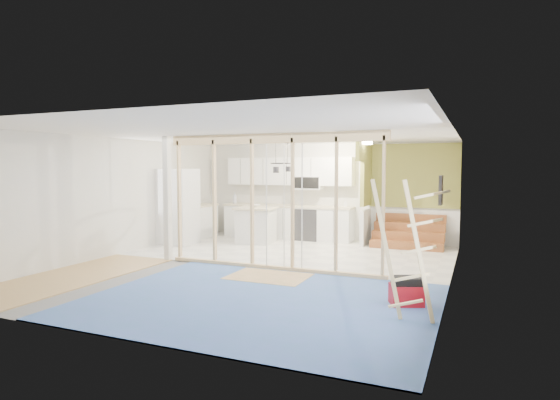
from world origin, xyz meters
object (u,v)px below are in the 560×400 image
at_px(fridge, 178,207).
at_px(toolbox, 406,292).
at_px(island, 256,225).
at_px(ladder, 407,251).

xyz_separation_m(fridge, toolbox, (6.09, -3.16, -0.76)).
distance_m(island, ladder, 6.58).
height_order(island, ladder, ladder).
height_order(island, toolbox, island).
bearing_deg(ladder, island, 113.37).
height_order(toolbox, ladder, ladder).
distance_m(fridge, toolbox, 6.90).
relative_size(fridge, ladder, 1.07).
height_order(fridge, toolbox, fridge).
relative_size(fridge, toolbox, 3.62).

